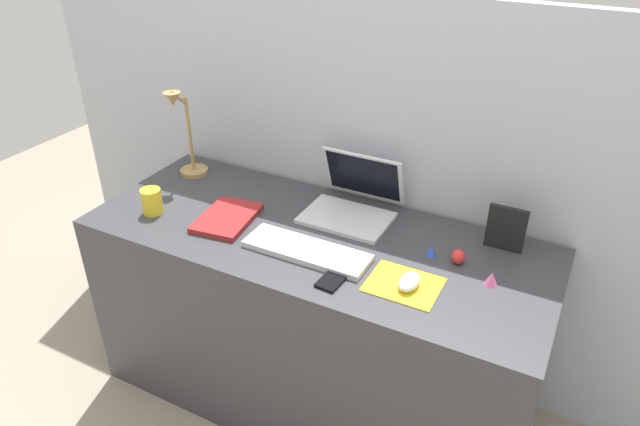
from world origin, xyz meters
TOP-DOWN VIEW (x-y plane):
  - ground_plane at (0.00, 0.00)m, footprint 6.00×6.00m
  - back_wall at (0.00, 0.35)m, footprint 2.77×0.05m
  - desk at (0.00, 0.00)m, footprint 1.57×0.62m
  - laptop at (0.05, 0.20)m, footprint 0.30×0.28m
  - keyboard at (0.03, -0.11)m, footprint 0.41×0.13m
  - mousepad at (0.36, -0.12)m, footprint 0.21×0.17m
  - mouse at (0.38, -0.12)m, footprint 0.06×0.10m
  - cell_phone at (0.17, -0.19)m, footprint 0.07×0.13m
  - desk_lamp at (-0.64, 0.15)m, footprint 0.11×0.16m
  - notebook_pad at (-0.31, -0.06)m, footprint 0.20×0.26m
  - picture_frame at (0.57, 0.21)m, footprint 0.12×0.02m
  - coffee_mug at (-0.57, -0.14)m, footprint 0.07×0.07m
  - toy_figurine_blue at (0.38, 0.06)m, footprint 0.03×0.03m
  - toy_figurine_red at (0.47, 0.06)m, footprint 0.04×0.04m
  - toy_figurine_pink at (0.58, 0.00)m, footprint 0.04×0.04m

SIDE VIEW (x-z plane):
  - ground_plane at x=0.00m, z-range 0.00..0.00m
  - desk at x=0.00m, z-range 0.00..0.74m
  - back_wall at x=0.00m, z-range 0.00..1.47m
  - mousepad at x=0.36m, z-range 0.74..0.74m
  - cell_phone at x=0.17m, z-range 0.74..0.75m
  - keyboard at x=0.03m, z-range 0.74..0.76m
  - notebook_pad at x=-0.31m, z-range 0.74..0.76m
  - toy_figurine_blue at x=0.38m, z-range 0.74..0.78m
  - mouse at x=0.38m, z-range 0.74..0.78m
  - toy_figurine_pink at x=0.58m, z-range 0.74..0.78m
  - toy_figurine_red at x=0.47m, z-range 0.74..0.79m
  - coffee_mug at x=-0.57m, z-range 0.74..0.83m
  - laptop at x=0.05m, z-range 0.69..0.89m
  - picture_frame at x=0.57m, z-range 0.74..0.89m
  - desk_lamp at x=-0.64m, z-range 0.73..1.09m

